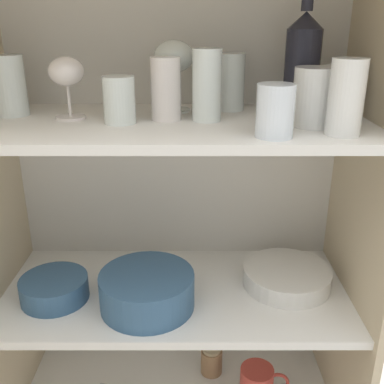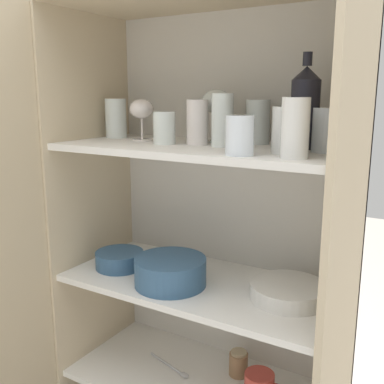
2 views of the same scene
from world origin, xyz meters
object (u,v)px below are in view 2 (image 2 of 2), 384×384
storage_jar (238,363)px  mixing_bowl_large (170,271)px  wine_bottle (305,107)px  plate_stack_white (288,291)px  serving_bowl_small (120,259)px

storage_jar → mixing_bowl_large: bearing=-135.2°
mixing_bowl_large → storage_jar: mixing_bowl_large is taller
wine_bottle → mixing_bowl_large: size_ratio=1.16×
plate_stack_white → serving_bowl_small: bearing=-174.0°
serving_bowl_small → storage_jar: (0.38, 0.13, -0.33)m
plate_stack_white → wine_bottle: bearing=85.0°
storage_jar → wine_bottle: bearing=-6.2°
plate_stack_white → storage_jar: size_ratio=2.56×
mixing_bowl_large → storage_jar: 0.41m
plate_stack_white → mixing_bowl_large: size_ratio=1.00×
wine_bottle → storage_jar: bearing=173.8°
plate_stack_white → storage_jar: bearing=158.7°
mixing_bowl_large → serving_bowl_small: bearing=172.4°
plate_stack_white → serving_bowl_small: size_ratio=1.36×
serving_bowl_small → storage_jar: 0.52m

